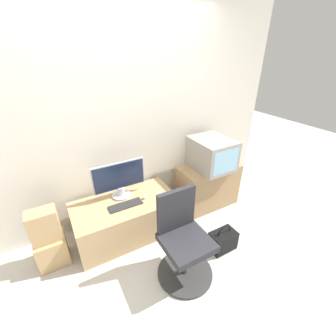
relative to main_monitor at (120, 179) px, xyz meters
The scene contains 12 objects.
ground_plane 1.29m from the main_monitor, 82.53° to the right, with size 12.00×12.00×0.00m, color beige.
wall_back 0.67m from the main_monitor, 60.77° to the left, with size 4.40×0.05×2.60m.
desk 0.48m from the main_monitor, 94.03° to the right, with size 1.19×0.62×0.47m.
side_stand 1.28m from the main_monitor, ahead, with size 0.83×0.44×0.61m.
main_monitor is the anchor object (origin of this frame).
keyboard 0.31m from the main_monitor, 96.52° to the right, with size 0.38×0.13×0.01m.
mouse 0.36m from the main_monitor, 41.93° to the right, with size 0.05×0.03×0.03m.
crt_tv 1.22m from the main_monitor, ahead, with size 0.46×0.55×0.40m.
office_chair 1.02m from the main_monitor, 72.67° to the right, with size 0.56×0.56×0.91m.
cardboard_box_lower 1.01m from the main_monitor, 169.04° to the right, with size 0.29×0.27×0.33m.
cardboard_box_upper 0.88m from the main_monitor, 169.04° to the right, with size 0.27×0.18×0.35m.
handbag 1.37m from the main_monitor, 47.14° to the right, with size 0.29×0.19×0.33m.
Camera 1 is at (-0.74, -1.13, 2.04)m, focal length 24.00 mm.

